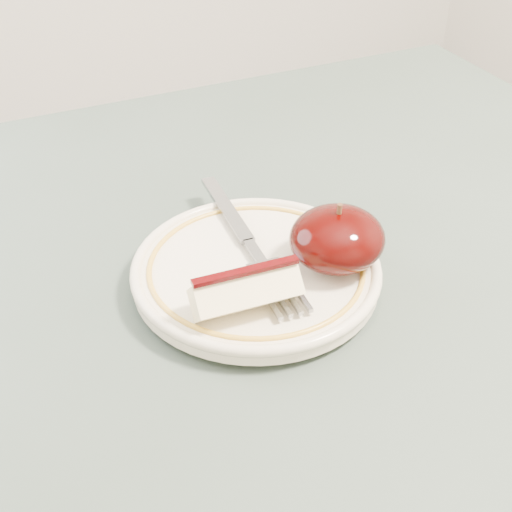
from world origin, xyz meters
name	(u,v)px	position (x,y,z in m)	size (l,w,h in m)	color
table	(295,418)	(0.00, 0.00, 0.66)	(0.90, 0.90, 0.75)	brown
plate	(256,270)	(0.00, 0.07, 0.76)	(0.20, 0.20, 0.02)	beige
apple_half	(337,239)	(0.06, 0.05, 0.79)	(0.07, 0.07, 0.05)	black
apple_wedge	(246,291)	(-0.03, 0.02, 0.79)	(0.08, 0.04, 0.04)	#F9ECB7
fork	(249,242)	(0.00, 0.09, 0.77)	(0.03, 0.20, 0.00)	gray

